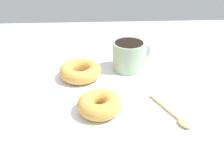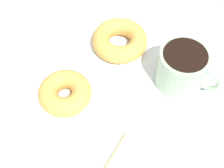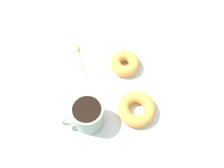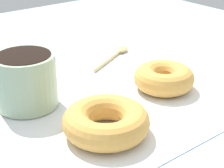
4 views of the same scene
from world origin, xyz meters
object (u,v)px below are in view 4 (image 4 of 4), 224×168
(donut_near_cup, at_px, (164,78))
(spoon, at_px, (118,53))
(donut_far, at_px, (106,121))
(coffee_cup, at_px, (25,79))

(donut_near_cup, relative_size, spoon, 0.76)
(donut_far, height_order, spoon, donut_far)
(coffee_cup, distance_m, spoon, 0.26)
(donut_near_cup, xyz_separation_m, spoon, (-0.04, -0.17, -0.02))
(coffee_cup, xyz_separation_m, donut_far, (-0.05, 0.14, -0.02))
(donut_near_cup, height_order, spoon, donut_near_cup)
(donut_near_cup, bearing_deg, spoon, -102.82)
(donut_far, bearing_deg, donut_near_cup, -162.30)
(donut_near_cup, distance_m, spoon, 0.18)
(donut_far, relative_size, spoon, 0.88)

